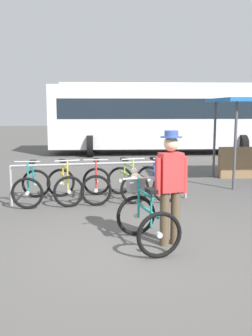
{
  "coord_description": "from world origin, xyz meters",
  "views": [
    {
      "loc": [
        -0.82,
        -5.33,
        2.06
      ],
      "look_at": [
        0.14,
        1.39,
        1.0
      ],
      "focal_mm": 41.76,
      "sensor_mm": 36.0,
      "label": 1
    }
  ],
  "objects_px": {
    "racked_bike_yellow": "(65,185)",
    "featured_bicycle": "(144,212)",
    "racked_bike_teal": "(32,186)",
    "bus_distant": "(163,114)",
    "person_with_featured_bike": "(171,183)",
    "racked_bike_blue": "(157,182)",
    "racked_bike_red": "(96,184)",
    "racked_bike_lime": "(127,183)"
  },
  "relations": [
    {
      "from": "racked_bike_teal",
      "to": "racked_bike_lime",
      "type": "distance_m",
      "value": 2.1
    },
    {
      "from": "racked_bike_teal",
      "to": "featured_bicycle",
      "type": "height_order",
      "value": "featured_bicycle"
    },
    {
      "from": "racked_bike_yellow",
      "to": "racked_bike_blue",
      "type": "bearing_deg",
      "value": 3.01
    },
    {
      "from": "racked_bike_red",
      "to": "racked_bike_lime",
      "type": "bearing_deg",
      "value": 3.01
    },
    {
      "from": "racked_bike_yellow",
      "to": "person_with_featured_bike",
      "type": "relative_size",
      "value": 0.7
    },
    {
      "from": "racked_bike_lime",
      "to": "person_with_featured_bike",
      "type": "xyz_separation_m",
      "value": [
        0.2,
        -3.06,
        0.58
      ]
    },
    {
      "from": "racked_bike_red",
      "to": "person_with_featured_bike",
      "type": "height_order",
      "value": "person_with_featured_bike"
    },
    {
      "from": "racked_bike_teal",
      "to": "racked_bike_blue",
      "type": "xyz_separation_m",
      "value": [
        2.8,
        0.15,
        0.0
      ]
    },
    {
      "from": "racked_bike_red",
      "to": "featured_bicycle",
      "type": "bearing_deg",
      "value": -79.68
    },
    {
      "from": "racked_bike_lime",
      "to": "featured_bicycle",
      "type": "xyz_separation_m",
      "value": [
        -0.17,
        -2.94,
        0.12
      ]
    },
    {
      "from": "racked_bike_teal",
      "to": "racked_bike_blue",
      "type": "relative_size",
      "value": 0.94
    },
    {
      "from": "bus_distant",
      "to": "racked_bike_blue",
      "type": "bearing_deg",
      "value": -104.35
    },
    {
      "from": "racked_bike_red",
      "to": "racked_bike_blue",
      "type": "bearing_deg",
      "value": 3.01
    },
    {
      "from": "racked_bike_teal",
      "to": "racked_bike_lime",
      "type": "xyz_separation_m",
      "value": [
        2.1,
        0.11,
        0.0
      ]
    },
    {
      "from": "racked_bike_red",
      "to": "featured_bicycle",
      "type": "distance_m",
      "value": 2.95
    },
    {
      "from": "racked_bike_blue",
      "to": "person_with_featured_bike",
      "type": "height_order",
      "value": "person_with_featured_bike"
    },
    {
      "from": "racked_bike_yellow",
      "to": "featured_bicycle",
      "type": "height_order",
      "value": "featured_bicycle"
    },
    {
      "from": "racked_bike_red",
      "to": "racked_bike_blue",
      "type": "xyz_separation_m",
      "value": [
        1.4,
        0.07,
        0.0
      ]
    },
    {
      "from": "racked_bike_red",
      "to": "racked_bike_lime",
      "type": "height_order",
      "value": "same"
    },
    {
      "from": "bus_distant",
      "to": "featured_bicycle",
      "type": "bearing_deg",
      "value": -104.85
    },
    {
      "from": "racked_bike_blue",
      "to": "featured_bicycle",
      "type": "height_order",
      "value": "featured_bicycle"
    },
    {
      "from": "racked_bike_lime",
      "to": "person_with_featured_bike",
      "type": "relative_size",
      "value": 0.69
    },
    {
      "from": "person_with_featured_bike",
      "to": "racked_bike_yellow",
      "type": "bearing_deg",
      "value": 118.18
    },
    {
      "from": "racked_bike_teal",
      "to": "racked_bike_yellow",
      "type": "height_order",
      "value": "same"
    },
    {
      "from": "racked_bike_red",
      "to": "featured_bicycle",
      "type": "height_order",
      "value": "featured_bicycle"
    },
    {
      "from": "racked_bike_yellow",
      "to": "person_with_featured_bike",
      "type": "height_order",
      "value": "person_with_featured_bike"
    },
    {
      "from": "racked_bike_yellow",
      "to": "racked_bike_blue",
      "type": "relative_size",
      "value": 0.99
    },
    {
      "from": "racked_bike_red",
      "to": "bus_distant",
      "type": "relative_size",
      "value": 0.11
    },
    {
      "from": "racked_bike_yellow",
      "to": "featured_bicycle",
      "type": "relative_size",
      "value": 0.97
    },
    {
      "from": "racked_bike_teal",
      "to": "bus_distant",
      "type": "distance_m",
      "value": 10.22
    },
    {
      "from": "featured_bicycle",
      "to": "racked_bike_lime",
      "type": "bearing_deg",
      "value": 86.67
    },
    {
      "from": "racked_bike_blue",
      "to": "bus_distant",
      "type": "distance_m",
      "value": 9.04
    },
    {
      "from": "racked_bike_teal",
      "to": "racked_bike_blue",
      "type": "height_order",
      "value": "same"
    },
    {
      "from": "racked_bike_yellow",
      "to": "racked_bike_blue",
      "type": "xyz_separation_m",
      "value": [
        2.1,
        0.11,
        0.0
      ]
    },
    {
      "from": "racked_bike_yellow",
      "to": "person_with_featured_bike",
      "type": "bearing_deg",
      "value": -61.82
    },
    {
      "from": "featured_bicycle",
      "to": "person_with_featured_bike",
      "type": "distance_m",
      "value": 0.61
    },
    {
      "from": "featured_bicycle",
      "to": "bus_distant",
      "type": "bearing_deg",
      "value": 75.15
    },
    {
      "from": "racked_bike_lime",
      "to": "person_with_featured_bike",
      "type": "height_order",
      "value": "person_with_featured_bike"
    },
    {
      "from": "racked_bike_teal",
      "to": "racked_bike_yellow",
      "type": "relative_size",
      "value": 0.96
    },
    {
      "from": "racked_bike_teal",
      "to": "racked_bike_blue",
      "type": "bearing_deg",
      "value": 3.01
    },
    {
      "from": "person_with_featured_bike",
      "to": "racked_bike_lime",
      "type": "bearing_deg",
      "value": 93.77
    },
    {
      "from": "racked_bike_red",
      "to": "racked_bike_lime",
      "type": "relative_size",
      "value": 0.95
    }
  ]
}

